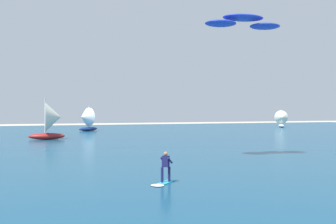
{
  "coord_description": "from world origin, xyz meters",
  "views": [
    {
      "loc": [
        -7.38,
        -4.56,
        4.0
      ],
      "look_at": [
        -0.34,
        16.9,
        3.87
      ],
      "focal_mm": 41.09,
      "sensor_mm": 36.0,
      "label": 1
    }
  ],
  "objects_px": {
    "sailboat_mid_left": "(281,119)",
    "sailboat_leading": "(86,119)",
    "kitesurfer": "(164,172)",
    "kite": "(243,22)",
    "sailboat_trailing": "(52,120)"
  },
  "relations": [
    {
      "from": "sailboat_trailing",
      "to": "sailboat_mid_left",
      "type": "bearing_deg",
      "value": 22.49
    },
    {
      "from": "sailboat_leading",
      "to": "sailboat_mid_left",
      "type": "distance_m",
      "value": 43.15
    },
    {
      "from": "sailboat_leading",
      "to": "sailboat_trailing",
      "type": "height_order",
      "value": "sailboat_trailing"
    },
    {
      "from": "kite",
      "to": "sailboat_trailing",
      "type": "xyz_separation_m",
      "value": [
        -13.7,
        26.14,
        -8.25
      ]
    },
    {
      "from": "kitesurfer",
      "to": "sailboat_trailing",
      "type": "bearing_deg",
      "value": 98.31
    },
    {
      "from": "sailboat_mid_left",
      "to": "sailboat_leading",
      "type": "bearing_deg",
      "value": -177.37
    },
    {
      "from": "kitesurfer",
      "to": "sailboat_mid_left",
      "type": "xyz_separation_m",
      "value": [
        44.54,
        53.95,
        1.32
      ]
    },
    {
      "from": "kitesurfer",
      "to": "kite",
      "type": "relative_size",
      "value": 0.28
    },
    {
      "from": "kitesurfer",
      "to": "sailboat_trailing",
      "type": "relative_size",
      "value": 0.33
    },
    {
      "from": "sailboat_leading",
      "to": "sailboat_trailing",
      "type": "bearing_deg",
      "value": -108.9
    },
    {
      "from": "kitesurfer",
      "to": "kite",
      "type": "bearing_deg",
      "value": 39.84
    },
    {
      "from": "kite",
      "to": "sailboat_mid_left",
      "type": "relative_size",
      "value": 1.51
    },
    {
      "from": "kitesurfer",
      "to": "kite",
      "type": "height_order",
      "value": "kite"
    },
    {
      "from": "kite",
      "to": "sailboat_leading",
      "type": "relative_size",
      "value": 1.31
    },
    {
      "from": "sailboat_leading",
      "to": "kite",
      "type": "bearing_deg",
      "value": -80.62
    }
  ]
}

